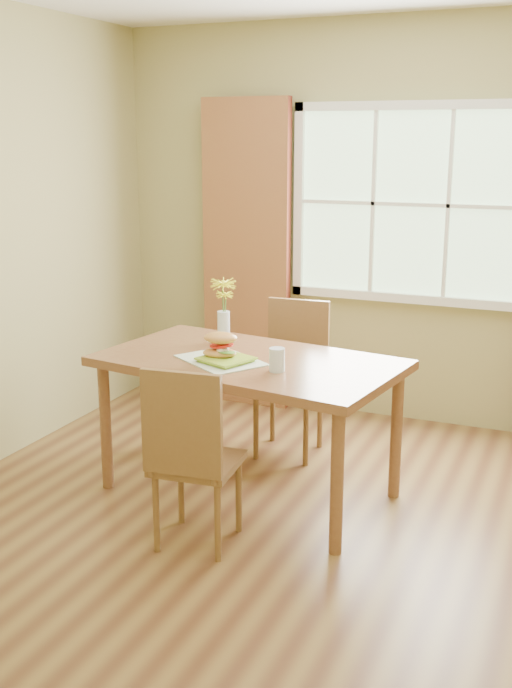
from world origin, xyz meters
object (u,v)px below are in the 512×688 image
at_px(water_glass, 277,360).
at_px(croissant_sandwich, 220,345).
at_px(chair_far, 293,370).
at_px(flower_vase, 224,305).
at_px(chair_near, 191,451).
at_px(dining_table, 249,373).

bearing_deg(water_glass, croissant_sandwich, 169.39).
xyz_separation_m(chair_far, flower_vase, (-0.27, -0.43, 0.48)).
bearing_deg(chair_near, flower_vase, 100.37).
xyz_separation_m(croissant_sandwich, water_glass, (0.35, -0.07, -0.03)).
bearing_deg(dining_table, chair_far, 98.82).
relative_size(chair_far, flower_vase, 2.55).
relative_size(chair_far, water_glass, 7.83).
distance_m(chair_near, water_glass, 0.66).
relative_size(chair_near, croissant_sandwich, 4.40).
relative_size(chair_far, croissant_sandwich, 4.52).
bearing_deg(flower_vase, chair_far, 57.69).
height_order(water_glass, flower_vase, flower_vase).
distance_m(dining_table, croissant_sandwich, 0.23).
bearing_deg(chair_far, croissant_sandwich, -101.67).
xyz_separation_m(chair_near, chair_far, (-0.01, 1.40, 0.01)).
bearing_deg(flower_vase, water_glass, -40.87).
relative_size(croissant_sandwich, water_glass, 1.73).
xyz_separation_m(dining_table, chair_far, (-0.00, 0.70, -0.18)).
relative_size(water_glass, flower_vase, 0.33).
xyz_separation_m(chair_far, croissant_sandwich, (-0.12, -0.80, 0.34)).
height_order(dining_table, chair_near, chair_near).
bearing_deg(water_glass, chair_far, 105.04).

